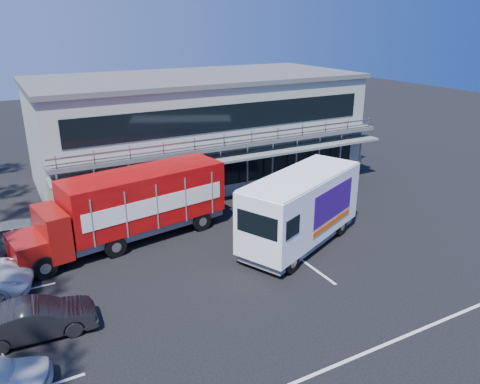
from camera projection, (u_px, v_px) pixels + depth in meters
name	position (u px, v px, depth m)	size (l,w,h in m)	color
ground	(273.00, 275.00, 21.14)	(120.00, 120.00, 0.00)	black
building	(198.00, 127.00, 33.54)	(22.40, 12.00, 7.30)	#949C8F
red_truck	(132.00, 204.00, 23.86)	(11.09, 4.25, 3.64)	maroon
white_van	(301.00, 208.00, 23.39)	(8.08, 5.57, 3.75)	white
parked_car_b	(37.00, 320.00, 16.88)	(1.44, 4.14, 1.36)	black
parked_car_e	(24.00, 234.00, 23.46)	(1.83, 4.54, 1.55)	slate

